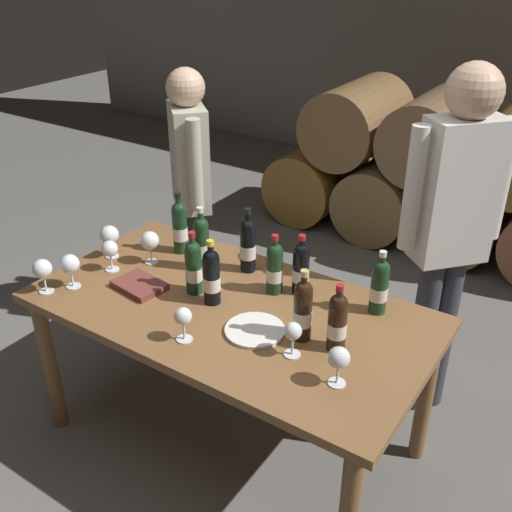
% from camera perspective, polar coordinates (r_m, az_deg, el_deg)
% --- Properties ---
extents(ground_plane, '(14.00, 14.00, 0.00)m').
position_cam_1_polar(ground_plane, '(3.01, -2.20, -16.99)').
color(ground_plane, '#66635E').
extents(cellar_back_wall, '(10.00, 0.24, 2.80)m').
position_cam_1_polar(cellar_back_wall, '(6.07, 22.73, 19.48)').
color(cellar_back_wall, gray).
rests_on(cellar_back_wall, ground_plane).
extents(barrel_stack, '(2.49, 0.90, 1.15)m').
position_cam_1_polar(barrel_stack, '(4.75, 16.35, 7.57)').
color(barrel_stack, brown).
rests_on(barrel_stack, ground_plane).
extents(dining_table, '(1.70, 0.90, 0.76)m').
position_cam_1_polar(dining_table, '(2.57, -2.48, -6.51)').
color(dining_table, brown).
rests_on(dining_table, ground_plane).
extents(wine_bottle_0, '(0.07, 0.07, 0.29)m').
position_cam_1_polar(wine_bottle_0, '(2.49, -4.28, -1.93)').
color(wine_bottle_0, black).
rests_on(wine_bottle_0, dining_table).
extents(wine_bottle_1, '(0.07, 0.07, 0.31)m').
position_cam_1_polar(wine_bottle_1, '(2.72, -0.79, 1.12)').
color(wine_bottle_1, black).
rests_on(wine_bottle_1, dining_table).
extents(wine_bottle_2, '(0.07, 0.07, 0.29)m').
position_cam_1_polar(wine_bottle_2, '(2.57, -6.02, -1.01)').
color(wine_bottle_2, '#19381E').
rests_on(wine_bottle_2, dining_table).
extents(wine_bottle_3, '(0.07, 0.07, 0.31)m').
position_cam_1_polar(wine_bottle_3, '(2.91, -7.31, 2.81)').
color(wine_bottle_3, '#19381E').
rests_on(wine_bottle_3, dining_table).
extents(wine_bottle_4, '(0.07, 0.07, 0.30)m').
position_cam_1_polar(wine_bottle_4, '(2.27, 4.51, -5.14)').
color(wine_bottle_4, black).
rests_on(wine_bottle_4, dining_table).
extents(wine_bottle_5, '(0.07, 0.07, 0.31)m').
position_cam_1_polar(wine_bottle_5, '(2.74, -5.24, 1.26)').
color(wine_bottle_5, '#19381E').
rests_on(wine_bottle_5, dining_table).
extents(wine_bottle_6, '(0.07, 0.07, 0.28)m').
position_cam_1_polar(wine_bottle_6, '(2.56, 4.32, -1.14)').
color(wine_bottle_6, black).
rests_on(wine_bottle_6, dining_table).
extents(wine_bottle_7, '(0.07, 0.07, 0.28)m').
position_cam_1_polar(wine_bottle_7, '(2.47, 11.74, -2.82)').
color(wine_bottle_7, '#19381E').
rests_on(wine_bottle_7, dining_table).
extents(wine_bottle_8, '(0.07, 0.07, 0.28)m').
position_cam_1_polar(wine_bottle_8, '(2.23, 7.80, -6.25)').
color(wine_bottle_8, black).
rests_on(wine_bottle_8, dining_table).
extents(wine_bottle_9, '(0.07, 0.07, 0.28)m').
position_cam_1_polar(wine_bottle_9, '(2.56, 1.80, -1.11)').
color(wine_bottle_9, '#19381E').
rests_on(wine_bottle_9, dining_table).
extents(wine_glass_0, '(0.08, 0.08, 0.15)m').
position_cam_1_polar(wine_glass_0, '(2.81, -13.84, 0.59)').
color(wine_glass_0, white).
rests_on(wine_glass_0, dining_table).
extents(wine_glass_1, '(0.09, 0.09, 0.16)m').
position_cam_1_polar(wine_glass_1, '(2.83, -10.15, 1.41)').
color(wine_glass_1, white).
rests_on(wine_glass_1, dining_table).
extents(wine_glass_2, '(0.07, 0.07, 0.14)m').
position_cam_1_polar(wine_glass_2, '(2.28, -7.01, -5.90)').
color(wine_glass_2, white).
rests_on(wine_glass_2, dining_table).
extents(wine_glass_3, '(0.09, 0.09, 0.16)m').
position_cam_1_polar(wine_glass_3, '(2.93, -13.87, 1.93)').
color(wine_glass_3, white).
rests_on(wine_glass_3, dining_table).
extents(wine_glass_4, '(0.08, 0.08, 0.16)m').
position_cam_1_polar(wine_glass_4, '(2.72, -19.80, -1.23)').
color(wine_glass_4, white).
rests_on(wine_glass_4, dining_table).
extents(wine_glass_5, '(0.08, 0.08, 0.15)m').
position_cam_1_polar(wine_glass_5, '(2.08, 7.93, -9.75)').
color(wine_glass_5, white).
rests_on(wine_glass_5, dining_table).
extents(wine_glass_6, '(0.07, 0.07, 0.14)m').
position_cam_1_polar(wine_glass_6, '(2.19, 3.55, -7.34)').
color(wine_glass_6, white).
rests_on(wine_glass_6, dining_table).
extents(wine_glass_7, '(0.09, 0.09, 0.16)m').
position_cam_1_polar(wine_glass_7, '(2.72, -17.41, -0.80)').
color(wine_glass_7, white).
rests_on(wine_glass_7, dining_table).
extents(tasting_notebook, '(0.24, 0.19, 0.03)m').
position_cam_1_polar(tasting_notebook, '(2.69, -11.10, -2.76)').
color(tasting_notebook, brown).
rests_on(tasting_notebook, dining_table).
extents(serving_plate, '(0.24, 0.24, 0.01)m').
position_cam_1_polar(serving_plate, '(2.36, -0.11, -7.13)').
color(serving_plate, white).
rests_on(serving_plate, dining_table).
extents(sommelier_presenting, '(0.35, 0.39, 1.72)m').
position_cam_1_polar(sommelier_presenting, '(2.74, 18.28, 3.36)').
color(sommelier_presenting, '#383842').
rests_on(sommelier_presenting, ground_plane).
extents(taster_seated_left, '(0.39, 0.36, 1.54)m').
position_cam_1_polar(taster_seated_left, '(3.39, -6.29, 7.22)').
color(taster_seated_left, '#383842').
rests_on(taster_seated_left, ground_plane).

